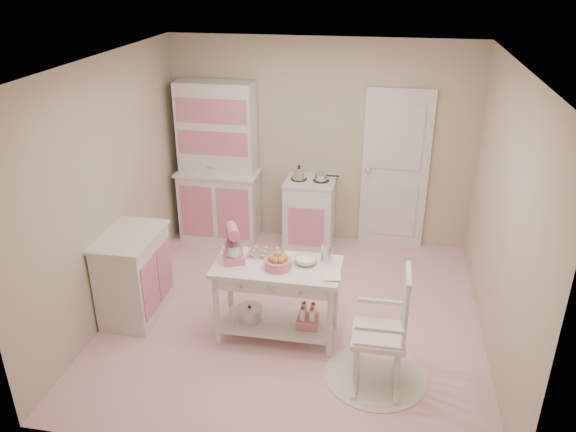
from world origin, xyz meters
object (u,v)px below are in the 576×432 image
object	(u,v)px
stove	(309,214)
base_cabinet	(134,275)
hutch	(217,164)
bread_basket	(278,264)
rocking_chair	(379,326)
stand_mixer	(233,244)
work_table	(277,301)

from	to	relation	value
stove	base_cabinet	size ratio (longest dim) A/B	1.00
hutch	bread_basket	world-z (taller)	hutch
bread_basket	hutch	bearing A→B (deg)	120.12
hutch	stove	bearing A→B (deg)	-2.39
hutch	base_cabinet	size ratio (longest dim) A/B	2.26
rocking_chair	stand_mixer	bearing A→B (deg)	161.59
base_cabinet	stand_mixer	size ratio (longest dim) A/B	2.71
base_cabinet	stand_mixer	distance (m)	1.22
stove	hutch	bearing A→B (deg)	177.61
base_cabinet	rocking_chair	xyz separation A→B (m)	(2.51, -0.56, 0.09)
hutch	stove	world-z (taller)	hutch
stove	base_cabinet	xyz separation A→B (m)	(-1.55, -1.84, 0.00)
stove	rocking_chair	size ratio (longest dim) A/B	0.84
bread_basket	stove	bearing A→B (deg)	89.84
base_cabinet	stand_mixer	bearing A→B (deg)	-5.20
hutch	work_table	distance (m)	2.41
stove	work_table	distance (m)	1.96
bread_basket	work_table	bearing A→B (deg)	111.80
base_cabinet	work_table	size ratio (longest dim) A/B	0.77
stove	work_table	xyz separation A→B (m)	(-0.03, -1.96, -0.06)
base_cabinet	bread_basket	distance (m)	1.60
hutch	base_cabinet	xyz separation A→B (m)	(-0.35, -1.89, -0.58)
rocking_chair	work_table	world-z (taller)	rocking_chair
stove	rocking_chair	distance (m)	2.58
base_cabinet	bread_basket	world-z (taller)	base_cabinet
base_cabinet	work_table	bearing A→B (deg)	-4.52
stand_mixer	bread_basket	size ratio (longest dim) A/B	1.36
hutch	stove	distance (m)	1.33
rocking_chair	work_table	size ratio (longest dim) A/B	0.92
base_cabinet	rocking_chair	world-z (taller)	rocking_chair
hutch	rocking_chair	distance (m)	3.30
stove	bread_basket	bearing A→B (deg)	-90.16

